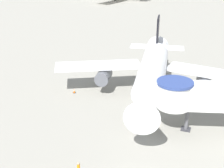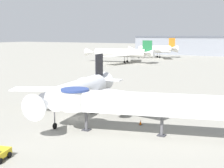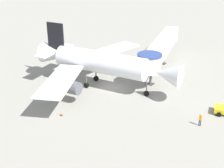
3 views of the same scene
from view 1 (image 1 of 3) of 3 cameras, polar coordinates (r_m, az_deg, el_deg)
ground_plane at (r=42.97m, az=7.53°, el=-3.97°), size 800.00×800.00×0.00m
main_airplane at (r=43.42m, az=7.44°, el=2.49°), size 29.41×25.87×10.13m
traffic_cone_port_wing at (r=46.67m, az=-6.92°, el=-1.28°), size 0.37×0.37×0.62m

